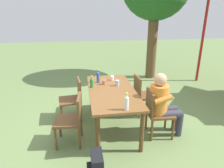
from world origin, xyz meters
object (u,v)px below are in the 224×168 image
at_px(cup_terracotta, 104,82).
at_px(backpack_by_near_side, 96,168).
at_px(chair_near_right, 73,117).
at_px(lamp_post, 206,19).
at_px(dining_table, 112,95).
at_px(bottle_clear, 127,102).
at_px(bottle_green, 92,82).
at_px(chair_far_right, 156,111).
at_px(person_in_white_shirt, 163,102).
at_px(bottle_blue, 98,77).
at_px(chair_near_left, 74,97).
at_px(chair_far_left, 142,93).
at_px(cup_steel, 117,83).
at_px(cup_white, 112,78).

relative_size(cup_terracotta, backpack_by_near_side, 0.21).
relative_size(chair_near_right, lamp_post, 0.32).
height_order(dining_table, bottle_clear, bottle_clear).
bearing_deg(bottle_green, cup_terracotta, 115.46).
bearing_deg(chair_far_right, person_in_white_shirt, 87.23).
distance_m(bottle_blue, cup_terracotta, 0.19).
bearing_deg(lamp_post, chair_near_left, -64.20).
relative_size(chair_far_left, backpack_by_near_side, 2.01).
bearing_deg(cup_steel, cup_white, -172.61).
bearing_deg(bottle_green, person_in_white_shirt, 62.81).
bearing_deg(dining_table, person_in_white_shirt, 64.00).
bearing_deg(chair_far_right, dining_table, -118.98).
bearing_deg(cup_terracotta, bottle_blue, -142.81).
xyz_separation_m(bottle_green, bottle_clear, (1.01, 0.45, 0.02)).
bearing_deg(person_in_white_shirt, bottle_clear, -61.76).
distance_m(dining_table, chair_near_right, 0.86).
height_order(chair_far_right, cup_terracotta, chair_far_right).
height_order(dining_table, backpack_by_near_side, dining_table).
bearing_deg(dining_table, lamp_post, 125.94).
bearing_deg(bottle_green, chair_far_left, 100.34).
xyz_separation_m(cup_steel, cup_white, (-0.35, -0.04, -0.01)).
distance_m(cup_white, backpack_by_near_side, 2.03).
xyz_separation_m(chair_far_right, chair_far_left, (-0.81, -0.00, 0.00)).
relative_size(chair_far_right, bottle_green, 3.76).
bearing_deg(bottle_green, bottle_clear, 24.00).
xyz_separation_m(chair_far_left, lamp_post, (-1.89, 2.45, 1.44)).
height_order(chair_far_left, cup_white, chair_far_left).
height_order(chair_far_left, bottle_blue, bottle_blue).
bearing_deg(chair_near_right, person_in_white_shirt, 90.28).
bearing_deg(lamp_post, cup_terracotta, -58.99).
bearing_deg(chair_far_left, bottle_clear, -27.65).
distance_m(chair_far_right, bottle_clear, 0.85).
relative_size(cup_steel, cup_white, 1.18).
relative_size(chair_near_right, bottle_green, 3.76).
bearing_deg(bottle_green, bottle_blue, 150.31).
xyz_separation_m(person_in_white_shirt, bottle_blue, (-0.87, -1.05, 0.24)).
height_order(chair_near_right, cup_terracotta, chair_near_right).
bearing_deg(cup_terracotta, lamp_post, 121.01).
distance_m(bottle_clear, lamp_post, 4.50).
xyz_separation_m(chair_far_right, chair_near_right, (0.01, -1.45, 0.00)).
xyz_separation_m(chair_far_left, bottle_green, (0.20, -1.09, 0.38)).
relative_size(bottle_green, cup_terracotta, 2.60).
bearing_deg(chair_far_left, bottle_blue, -93.69).
bearing_deg(chair_far_right, bottle_clear, -57.47).
xyz_separation_m(bottle_blue, cup_steel, (0.25, 0.35, -0.07)).
relative_size(bottle_blue, cup_steel, 2.55).
bearing_deg(cup_steel, chair_near_right, -54.05).
bearing_deg(chair_far_right, chair_near_left, -119.39).
xyz_separation_m(dining_table, chair_far_left, (-0.41, 0.72, -0.19)).
xyz_separation_m(chair_near_right, cup_terracotta, (-0.74, 0.62, 0.32)).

